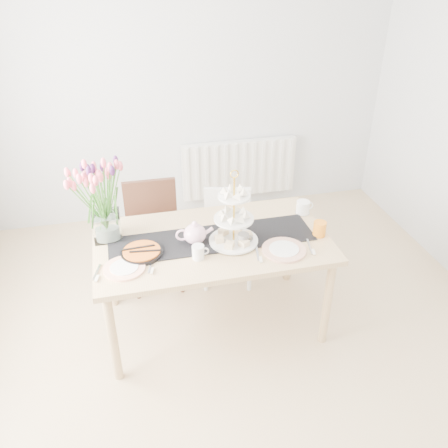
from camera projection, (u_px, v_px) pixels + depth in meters
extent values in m
plane|color=tan|center=(250.00, 364.00, 3.27)|extent=(4.50, 4.50, 0.00)
plane|color=silver|center=(188.00, 88.00, 4.46)|extent=(4.00, 0.00, 4.00)
cube|color=white|center=(239.00, 168.00, 4.95)|extent=(1.20, 0.08, 0.60)
cube|color=tan|center=(212.00, 242.00, 3.26)|extent=(1.60, 0.90, 0.04)
cylinder|color=tan|center=(113.00, 338.00, 3.00)|extent=(0.06, 0.06, 0.71)
cylinder|color=tan|center=(327.00, 303.00, 3.28)|extent=(0.06, 0.06, 0.71)
cylinder|color=tan|center=(109.00, 268.00, 3.63)|extent=(0.06, 0.06, 0.71)
cylinder|color=tan|center=(289.00, 244.00, 3.91)|extent=(0.06, 0.06, 0.71)
cube|color=#371C14|center=(155.00, 238.00, 3.83)|extent=(0.43, 0.43, 0.04)
cube|color=#371C14|center=(150.00, 203.00, 3.88)|extent=(0.43, 0.04, 0.41)
cylinder|color=#371C14|center=(137.00, 277.00, 3.77)|extent=(0.04, 0.04, 0.42)
cylinder|color=#371C14|center=(181.00, 271.00, 3.84)|extent=(0.04, 0.04, 0.42)
cylinder|color=#371C14|center=(134.00, 252.00, 4.07)|extent=(0.04, 0.04, 0.42)
cylinder|color=#371C14|center=(175.00, 247.00, 4.14)|extent=(0.04, 0.04, 0.42)
cube|color=white|center=(227.00, 239.00, 3.91)|extent=(0.46, 0.46, 0.04)
cube|color=white|center=(227.00, 208.00, 3.95)|extent=(0.38, 0.13, 0.36)
cylinder|color=white|center=(206.00, 272.00, 3.87)|extent=(0.04, 0.04, 0.37)
cylinder|color=white|center=(250.00, 272.00, 3.87)|extent=(0.04, 0.04, 0.37)
cylinder|color=white|center=(207.00, 247.00, 4.17)|extent=(0.04, 0.04, 0.37)
cylinder|color=white|center=(247.00, 247.00, 4.17)|extent=(0.04, 0.04, 0.37)
cube|color=black|center=(212.00, 239.00, 3.25)|extent=(1.40, 0.35, 0.01)
cube|color=silver|center=(107.00, 226.00, 3.22)|extent=(0.18, 0.18, 0.18)
cylinder|color=gold|center=(234.00, 211.00, 3.09)|extent=(0.01, 0.01, 0.49)
cylinder|color=white|center=(234.00, 240.00, 3.21)|extent=(0.33, 0.33, 0.01)
cylinder|color=white|center=(234.00, 219.00, 3.12)|extent=(0.27, 0.27, 0.01)
cylinder|color=white|center=(234.00, 196.00, 3.03)|extent=(0.21, 0.21, 0.01)
cylinder|color=white|center=(303.00, 207.00, 3.53)|extent=(0.10, 0.10, 0.10)
cylinder|color=black|center=(142.00, 253.00, 3.09)|extent=(0.27, 0.27, 0.02)
cylinder|color=orange|center=(142.00, 251.00, 3.08)|extent=(0.24, 0.24, 0.01)
cylinder|color=slate|center=(243.00, 240.00, 3.16)|extent=(0.08, 0.08, 0.09)
cylinder|color=silver|center=(198.00, 252.00, 3.04)|extent=(0.08, 0.08, 0.09)
cylinder|color=orange|center=(320.00, 229.00, 3.27)|extent=(0.12, 0.12, 0.11)
cylinder|color=white|center=(124.00, 268.00, 2.96)|extent=(0.32, 0.32, 0.01)
cylinder|color=silver|center=(284.00, 250.00, 3.13)|extent=(0.35, 0.35, 0.02)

